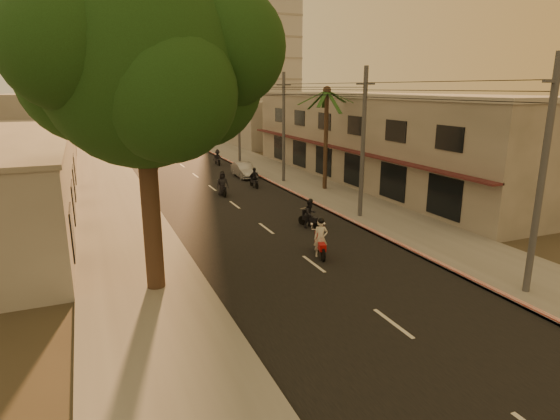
# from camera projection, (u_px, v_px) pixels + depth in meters

# --- Properties ---
(ground) EXTENTS (160.00, 160.00, 0.00)m
(ground) POSITION_uv_depth(u_px,v_px,m) (335.00, 280.00, 19.47)
(ground) COLOR #383023
(ground) RESTS_ON ground
(road) EXTENTS (10.00, 140.00, 0.02)m
(road) POSITION_uv_depth(u_px,v_px,m) (212.00, 188.00, 37.31)
(road) COLOR black
(road) RESTS_ON ground
(sidewalk_right) EXTENTS (5.00, 140.00, 0.12)m
(sidewalk_right) POSITION_uv_depth(u_px,v_px,m) (297.00, 180.00, 40.10)
(sidewalk_right) COLOR slate
(sidewalk_right) RESTS_ON ground
(sidewalk_left) EXTENTS (5.00, 140.00, 0.12)m
(sidewalk_left) POSITION_uv_depth(u_px,v_px,m) (113.00, 196.00, 34.50)
(sidewalk_left) COLOR slate
(sidewalk_left) RESTS_ON ground
(curb_stripe) EXTENTS (0.20, 60.00, 0.20)m
(curb_stripe) POSITION_uv_depth(u_px,v_px,m) (296.00, 194.00, 34.73)
(curb_stripe) COLOR #B52313
(curb_stripe) RESTS_ON ground
(shophouse_row) EXTENTS (8.80, 34.20, 7.30)m
(shophouse_row) POSITION_uv_depth(u_px,v_px,m) (376.00, 138.00, 39.82)
(shophouse_row) COLOR gray
(shophouse_row) RESTS_ON ground
(distant_tower) EXTENTS (12.10, 12.10, 28.00)m
(distant_tower) POSITION_uv_depth(u_px,v_px,m) (250.00, 46.00, 71.86)
(distant_tower) COLOR #B7B5B2
(distant_tower) RESTS_ON ground
(broadleaf_tree) EXTENTS (9.60, 8.70, 12.10)m
(broadleaf_tree) POSITION_uv_depth(u_px,v_px,m) (151.00, 68.00, 16.76)
(broadleaf_tree) COLOR black
(broadleaf_tree) RESTS_ON ground
(palm_tree) EXTENTS (5.00, 5.00, 8.20)m
(palm_tree) POSITION_uv_depth(u_px,v_px,m) (327.00, 96.00, 34.92)
(palm_tree) COLOR black
(palm_tree) RESTS_ON ground
(utility_poles) EXTENTS (1.20, 48.26, 9.00)m
(utility_poles) POSITION_uv_depth(u_px,v_px,m) (284.00, 103.00, 37.97)
(utility_poles) COLOR #38383A
(utility_poles) RESTS_ON ground
(filler_right) EXTENTS (8.00, 14.00, 6.00)m
(filler_right) POSITION_uv_depth(u_px,v_px,m) (264.00, 124.00, 64.09)
(filler_right) COLOR #9A968B
(filler_right) RESTS_ON ground
(filler_left_near) EXTENTS (8.00, 14.00, 4.40)m
(filler_left_near) POSITION_uv_depth(u_px,v_px,m) (28.00, 149.00, 44.02)
(filler_left_near) COLOR #9A968B
(filler_left_near) RESTS_ON ground
(filler_left_far) EXTENTS (8.00, 14.00, 7.00)m
(filler_left_far) POSITION_uv_depth(u_px,v_px,m) (40.00, 122.00, 59.75)
(filler_left_far) COLOR #9A968B
(filler_left_far) RESTS_ON ground
(scooter_red) EXTENTS (0.99, 1.94, 1.96)m
(scooter_red) POSITION_uv_depth(u_px,v_px,m) (321.00, 239.00, 22.00)
(scooter_red) COLOR black
(scooter_red) RESTS_ON ground
(scooter_mid_a) EXTENTS (1.15, 1.68, 1.71)m
(scooter_mid_a) POSITION_uv_depth(u_px,v_px,m) (310.00, 214.00, 26.65)
(scooter_mid_a) COLOR black
(scooter_mid_a) RESTS_ON ground
(scooter_mid_b) EXTENTS (0.93, 1.67, 1.63)m
(scooter_mid_b) POSITION_uv_depth(u_px,v_px,m) (254.00, 179.00, 37.39)
(scooter_mid_b) COLOR black
(scooter_mid_b) RESTS_ON ground
(scooter_far_a) EXTENTS (0.93, 1.94, 1.91)m
(scooter_far_a) POSITION_uv_depth(u_px,v_px,m) (222.00, 184.00, 34.51)
(scooter_far_a) COLOR black
(scooter_far_a) RESTS_ON ground
(scooter_far_b) EXTENTS (1.02, 1.68, 1.65)m
(scooter_far_b) POSITION_uv_depth(u_px,v_px,m) (218.00, 158.00, 48.24)
(scooter_far_b) COLOR black
(scooter_far_b) RESTS_ON ground
(parked_car) EXTENTS (1.44, 3.95, 1.29)m
(parked_car) POSITION_uv_depth(u_px,v_px,m) (244.00, 170.00, 41.68)
(parked_car) COLOR #96989D
(parked_car) RESTS_ON ground
(scooter_far_c) EXTENTS (0.99, 1.69, 1.68)m
(scooter_far_c) POSITION_uv_depth(u_px,v_px,m) (172.00, 149.00, 55.15)
(scooter_far_c) COLOR black
(scooter_far_c) RESTS_ON ground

